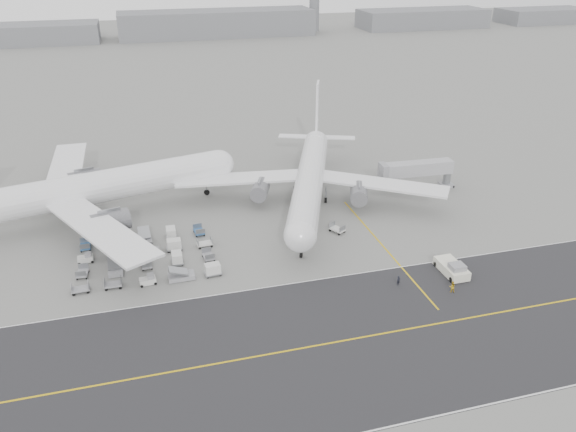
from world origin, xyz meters
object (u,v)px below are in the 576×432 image
object	(u,v)px
control_tower	(314,2)
ground_crew_a	(398,281)
jet_bridge	(417,170)
pushback_tug	(452,268)
ground_crew_b	(452,287)
airliner_a	(80,191)
airliner_b	(310,178)

from	to	relation	value
control_tower	ground_crew_a	bearing A→B (deg)	-105.00
jet_bridge	ground_crew_a	distance (m)	40.40
pushback_tug	ground_crew_a	distance (m)	10.13
jet_bridge	ground_crew_b	bearing A→B (deg)	-106.32
control_tower	jet_bridge	size ratio (longest dim) A/B	1.78
airliner_a	ground_crew_a	bearing A→B (deg)	-140.75
airliner_a	jet_bridge	bearing A→B (deg)	-106.15
pushback_tug	ground_crew_b	bearing A→B (deg)	-120.34
control_tower	ground_crew_a	size ratio (longest dim) A/B	18.50
pushback_tug	ground_crew_a	world-z (taller)	pushback_tug
control_tower	jet_bridge	bearing A→B (deg)	-102.43
control_tower	airliner_a	xyz separation A→B (m)	(-122.68, -234.50, -9.81)
control_tower	ground_crew_b	world-z (taller)	control_tower
pushback_tug	jet_bridge	world-z (taller)	jet_bridge
control_tower	airliner_a	bearing A→B (deg)	-117.62
control_tower	airliner_b	world-z (taller)	control_tower
airliner_a	jet_bridge	size ratio (longest dim) A/B	3.64
jet_bridge	ground_crew_a	world-z (taller)	jet_bridge
airliner_b	ground_crew_a	xyz separation A→B (m)	(4.28, -33.97, -4.87)
pushback_tug	airliner_b	bearing A→B (deg)	113.16
control_tower	ground_crew_a	distance (m)	282.21
airliner_b	ground_crew_a	distance (m)	34.58
airliner_b	jet_bridge	bearing A→B (deg)	22.48
control_tower	airliner_b	size ratio (longest dim) A/B	0.57
control_tower	airliner_b	distance (m)	250.64
control_tower	ground_crew_a	world-z (taller)	control_tower
jet_bridge	pushback_tug	bearing A→B (deg)	-104.59
airliner_b	pushback_tug	size ratio (longest dim) A/B	6.24
airliner_a	jet_bridge	world-z (taller)	airliner_a
control_tower	ground_crew_b	xyz separation A→B (m)	(-65.66, -276.18, -15.29)
ground_crew_b	airliner_a	bearing A→B (deg)	-20.12
airliner_a	ground_crew_b	world-z (taller)	airliner_a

